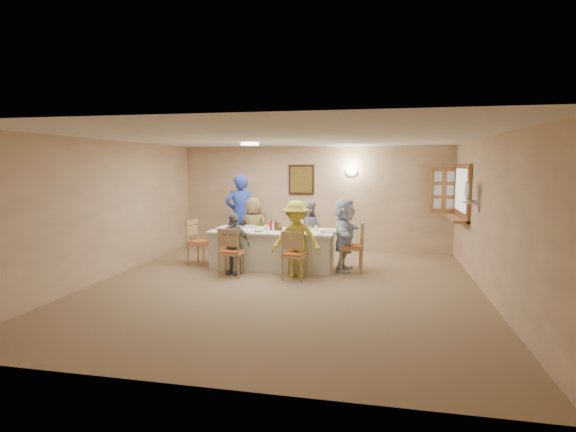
% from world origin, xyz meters
% --- Properties ---
extents(ground, '(7.00, 7.00, 0.00)m').
position_xyz_m(ground, '(0.00, 0.00, 0.00)').
color(ground, olive).
extents(room_walls, '(7.00, 7.00, 7.00)m').
position_xyz_m(room_walls, '(0.00, 0.00, 1.51)').
color(room_walls, tan).
rests_on(room_walls, ground).
extents(wall_picture, '(0.62, 0.05, 0.72)m').
position_xyz_m(wall_picture, '(-0.30, 3.46, 1.70)').
color(wall_picture, black).
rests_on(wall_picture, room_walls).
extents(wall_sconce, '(0.26, 0.09, 0.18)m').
position_xyz_m(wall_sconce, '(0.90, 3.44, 1.90)').
color(wall_sconce, white).
rests_on(wall_sconce, room_walls).
extents(ceiling_light, '(0.36, 0.36, 0.05)m').
position_xyz_m(ceiling_light, '(-1.00, 1.50, 2.47)').
color(ceiling_light, white).
rests_on(ceiling_light, room_walls).
extents(serving_hatch, '(0.06, 1.50, 1.15)m').
position_xyz_m(serving_hatch, '(3.21, 2.40, 1.50)').
color(serving_hatch, '#9D6239').
rests_on(serving_hatch, room_walls).
extents(hatch_sill, '(0.30, 1.50, 0.05)m').
position_xyz_m(hatch_sill, '(3.09, 2.40, 0.97)').
color(hatch_sill, '#9D6239').
rests_on(hatch_sill, room_walls).
extents(shutter_door, '(0.55, 0.04, 1.00)m').
position_xyz_m(shutter_door, '(2.95, 3.16, 1.50)').
color(shutter_door, '#9D6239').
rests_on(shutter_door, room_walls).
extents(fan_shelf, '(0.22, 0.36, 0.03)m').
position_xyz_m(fan_shelf, '(3.13, 1.05, 1.40)').
color(fan_shelf, white).
rests_on(fan_shelf, room_walls).
extents(desk_fan, '(0.30, 0.30, 0.28)m').
position_xyz_m(desk_fan, '(3.10, 1.05, 1.55)').
color(desk_fan, '#A5A5A8').
rests_on(desk_fan, fan_shelf).
extents(dining_table, '(2.46, 1.04, 0.76)m').
position_xyz_m(dining_table, '(-0.50, 1.39, 0.38)').
color(dining_table, white).
rests_on(dining_table, ground).
extents(chair_back_left, '(0.56, 0.56, 1.01)m').
position_xyz_m(chair_back_left, '(-1.10, 2.19, 0.50)').
color(chair_back_left, tan).
rests_on(chair_back_left, ground).
extents(chair_back_right, '(0.54, 0.54, 0.98)m').
position_xyz_m(chair_back_right, '(0.10, 2.19, 0.49)').
color(chair_back_right, tan).
rests_on(chair_back_right, ground).
extents(chair_front_left, '(0.45, 0.45, 0.92)m').
position_xyz_m(chair_front_left, '(-1.10, 0.59, 0.46)').
color(chair_front_left, tan).
rests_on(chair_front_left, ground).
extents(chair_front_right, '(0.48, 0.48, 0.90)m').
position_xyz_m(chair_front_right, '(0.10, 0.59, 0.45)').
color(chair_front_right, tan).
rests_on(chair_front_right, ground).
extents(chair_left_end, '(0.52, 0.52, 0.93)m').
position_xyz_m(chair_left_end, '(-2.05, 1.39, 0.47)').
color(chair_left_end, tan).
rests_on(chair_left_end, ground).
extents(chair_right_end, '(0.52, 0.52, 0.98)m').
position_xyz_m(chair_right_end, '(1.05, 1.39, 0.49)').
color(chair_right_end, tan).
rests_on(chair_right_end, ground).
extents(diner_back_left, '(0.80, 0.65, 1.36)m').
position_xyz_m(diner_back_left, '(-1.10, 2.07, 0.68)').
color(diner_back_left, brown).
rests_on(diner_back_left, ground).
extents(diner_back_right, '(0.71, 0.58, 1.32)m').
position_xyz_m(diner_back_right, '(0.10, 2.07, 0.66)').
color(diner_back_right, '#9D9EAE').
rests_on(diner_back_right, ground).
extents(diner_front_left, '(0.79, 0.54, 1.16)m').
position_xyz_m(diner_front_left, '(-1.10, 0.71, 0.58)').
color(diner_front_left, gray).
rests_on(diner_front_left, ground).
extents(diner_front_right, '(0.99, 0.66, 1.42)m').
position_xyz_m(diner_front_right, '(0.10, 0.71, 0.71)').
color(diner_front_right, '#DBD443').
rests_on(diner_front_right, ground).
extents(diner_right_end, '(1.37, 0.56, 1.43)m').
position_xyz_m(diner_right_end, '(0.92, 1.39, 0.71)').
color(diner_right_end, silver).
rests_on(diner_right_end, ground).
extents(caregiver, '(0.99, 0.93, 1.84)m').
position_xyz_m(caregiver, '(-1.55, 2.54, 0.92)').
color(caregiver, '#263FAF').
rests_on(caregiver, ground).
extents(placemat_fl, '(0.34, 0.26, 0.01)m').
position_xyz_m(placemat_fl, '(-1.10, 0.97, 0.76)').
color(placemat_fl, '#472B19').
rests_on(placemat_fl, dining_table).
extents(plate_fl, '(0.24, 0.24, 0.01)m').
position_xyz_m(plate_fl, '(-1.10, 0.97, 0.77)').
color(plate_fl, white).
rests_on(plate_fl, dining_table).
extents(napkin_fl, '(0.14, 0.14, 0.01)m').
position_xyz_m(napkin_fl, '(-0.92, 0.92, 0.77)').
color(napkin_fl, yellow).
rests_on(napkin_fl, dining_table).
extents(placemat_fr, '(0.36, 0.26, 0.01)m').
position_xyz_m(placemat_fr, '(0.10, 0.97, 0.76)').
color(placemat_fr, '#472B19').
rests_on(placemat_fr, dining_table).
extents(plate_fr, '(0.25, 0.25, 0.02)m').
position_xyz_m(plate_fr, '(0.10, 0.97, 0.77)').
color(plate_fr, white).
rests_on(plate_fr, dining_table).
extents(napkin_fr, '(0.14, 0.14, 0.01)m').
position_xyz_m(napkin_fr, '(0.28, 0.92, 0.77)').
color(napkin_fr, yellow).
rests_on(napkin_fr, dining_table).
extents(placemat_bl, '(0.38, 0.28, 0.01)m').
position_xyz_m(placemat_bl, '(-1.10, 1.81, 0.76)').
color(placemat_bl, '#472B19').
rests_on(placemat_bl, dining_table).
extents(plate_bl, '(0.25, 0.25, 0.02)m').
position_xyz_m(plate_bl, '(-1.10, 1.81, 0.77)').
color(plate_bl, white).
rests_on(plate_bl, dining_table).
extents(napkin_bl, '(0.13, 0.13, 0.01)m').
position_xyz_m(napkin_bl, '(-0.92, 1.76, 0.77)').
color(napkin_bl, yellow).
rests_on(napkin_bl, dining_table).
extents(placemat_br, '(0.35, 0.26, 0.01)m').
position_xyz_m(placemat_br, '(0.10, 1.81, 0.76)').
color(placemat_br, '#472B19').
rests_on(placemat_br, dining_table).
extents(plate_br, '(0.24, 0.24, 0.01)m').
position_xyz_m(plate_br, '(0.10, 1.81, 0.77)').
color(plate_br, white).
rests_on(plate_br, dining_table).
extents(napkin_br, '(0.14, 0.14, 0.01)m').
position_xyz_m(napkin_br, '(0.28, 1.76, 0.77)').
color(napkin_br, yellow).
rests_on(napkin_br, dining_table).
extents(placemat_le, '(0.35, 0.26, 0.01)m').
position_xyz_m(placemat_le, '(-1.60, 1.39, 0.76)').
color(placemat_le, '#472B19').
rests_on(placemat_le, dining_table).
extents(plate_le, '(0.24, 0.24, 0.01)m').
position_xyz_m(plate_le, '(-1.60, 1.39, 0.77)').
color(plate_le, white).
rests_on(plate_le, dining_table).
extents(napkin_le, '(0.14, 0.14, 0.01)m').
position_xyz_m(napkin_le, '(-1.42, 1.34, 0.77)').
color(napkin_le, yellow).
rests_on(napkin_le, dining_table).
extents(placemat_re, '(0.32, 0.24, 0.01)m').
position_xyz_m(placemat_re, '(0.62, 1.39, 0.76)').
color(placemat_re, '#472B19').
rests_on(placemat_re, dining_table).
extents(plate_re, '(0.26, 0.26, 0.02)m').
position_xyz_m(plate_re, '(0.62, 1.39, 0.77)').
color(plate_re, white).
rests_on(plate_re, dining_table).
extents(napkin_re, '(0.15, 0.15, 0.01)m').
position_xyz_m(napkin_re, '(0.80, 1.34, 0.77)').
color(napkin_re, yellow).
rests_on(napkin_re, dining_table).
extents(teacup_a, '(0.20, 0.20, 0.09)m').
position_xyz_m(teacup_a, '(-1.33, 1.06, 0.81)').
color(teacup_a, white).
rests_on(teacup_a, dining_table).
extents(teacup_b, '(0.10, 0.10, 0.07)m').
position_xyz_m(teacup_b, '(-0.08, 1.95, 0.80)').
color(teacup_b, white).
rests_on(teacup_b, dining_table).
extents(bowl_a, '(0.33, 0.33, 0.05)m').
position_xyz_m(bowl_a, '(-0.73, 1.13, 0.79)').
color(bowl_a, white).
rests_on(bowl_a, dining_table).
extents(bowl_b, '(0.35, 0.35, 0.06)m').
position_xyz_m(bowl_b, '(-0.17, 1.67, 0.79)').
color(bowl_b, white).
rests_on(bowl_b, dining_table).
extents(condiment_ketchup, '(0.12, 0.12, 0.21)m').
position_xyz_m(condiment_ketchup, '(-0.53, 1.39, 0.87)').
color(condiment_ketchup, '#B50F2F').
rests_on(condiment_ketchup, dining_table).
extents(condiment_brown, '(0.13, 0.13, 0.21)m').
position_xyz_m(condiment_brown, '(-0.45, 1.42, 0.87)').
color(condiment_brown, '#523616').
rests_on(condiment_brown, dining_table).
extents(condiment_malt, '(0.21, 0.21, 0.16)m').
position_xyz_m(condiment_malt, '(-0.37, 1.38, 0.84)').
color(condiment_malt, '#523616').
rests_on(condiment_malt, dining_table).
extents(drinking_glass, '(0.06, 0.06, 0.09)m').
position_xyz_m(drinking_glass, '(-0.65, 1.44, 0.82)').
color(drinking_glass, silver).
rests_on(drinking_glass, dining_table).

